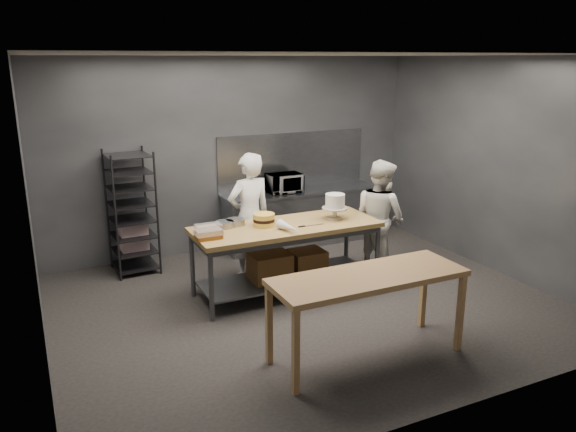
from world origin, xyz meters
The scene contains 16 objects.
ground centered at (0.00, 0.00, 0.00)m, with size 6.00×6.00×0.00m, color black.
back_wall centered at (0.00, 2.50, 1.50)m, with size 6.00×0.04×3.00m, color #4C4F54.
work_table centered at (-0.07, 0.47, 0.57)m, with size 2.40×0.90×0.92m.
near_counter centered at (-0.04, -1.39, 0.81)m, with size 2.00×0.70×0.90m.
back_counter centered at (1.00, 2.18, 0.45)m, with size 2.60×0.60×0.90m.
splashback_panel centered at (1.00, 2.48, 1.35)m, with size 2.60×0.02×0.90m, color slate.
speed_rack centered at (-1.71, 2.10, 0.86)m, with size 0.63×0.68×1.75m.
chef_behind centered at (-0.30, 1.16, 0.88)m, with size 0.64×0.42×1.76m, color white.
chef_right centered at (1.40, 0.52, 0.82)m, with size 0.79×0.62×1.63m, color white.
microwave centered at (0.70, 2.18, 1.05)m, with size 0.54×0.37×0.30m, color black.
frosted_cake_stand centered at (0.62, 0.43, 1.14)m, with size 0.34×0.34×0.34m.
layer_cake centered at (-0.35, 0.54, 1.00)m, with size 0.27×0.27×0.16m.
cake_pans centered at (-0.73, 0.71, 0.96)m, with size 0.40×0.28×0.07m.
piping_bag centered at (-0.18, 0.16, 0.98)m, with size 0.12×0.12×0.38m, color silver.
offset_spatula centered at (0.15, 0.29, 0.93)m, with size 0.36×0.02×0.02m.
pastry_clamshells centered at (-1.11, 0.43, 0.98)m, with size 0.37×0.40×0.11m.
Camera 1 is at (-2.98, -5.73, 2.96)m, focal length 35.00 mm.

